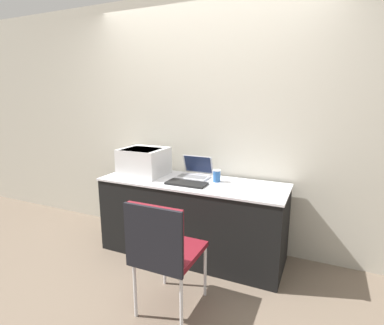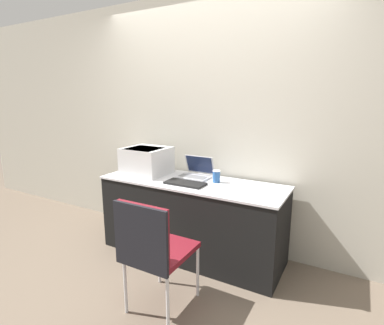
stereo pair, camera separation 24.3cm
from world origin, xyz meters
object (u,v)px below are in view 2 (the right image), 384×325
at_px(laptop_left, 196,172).
at_px(printer, 147,160).
at_px(coffee_cup, 216,176).
at_px(chair, 152,245).
at_px(external_keyboard, 185,183).

bearing_deg(laptop_left, printer, -165.46).
bearing_deg(coffee_cup, chair, -92.54).
xyz_separation_m(laptop_left, chair, (0.22, -1.06, -0.26)).
distance_m(laptop_left, chair, 1.11).
distance_m(external_keyboard, chair, 0.83).
bearing_deg(coffee_cup, laptop_left, 164.44).
bearing_deg(chair, external_keyboard, 103.59).
relative_size(laptop_left, chair, 0.36).
height_order(laptop_left, coffee_cup, laptop_left).
height_order(laptop_left, chair, laptop_left).
bearing_deg(external_keyboard, laptop_left, 97.15).
relative_size(printer, coffee_cup, 3.70).
xyz_separation_m(external_keyboard, chair, (0.19, -0.78, -0.23)).
xyz_separation_m(printer, chair, (0.75, -0.92, -0.37)).
xyz_separation_m(coffee_cup, chair, (-0.04, -0.99, -0.28)).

